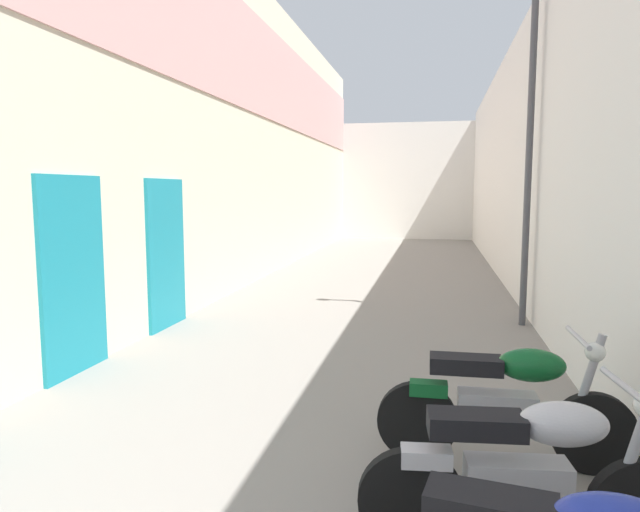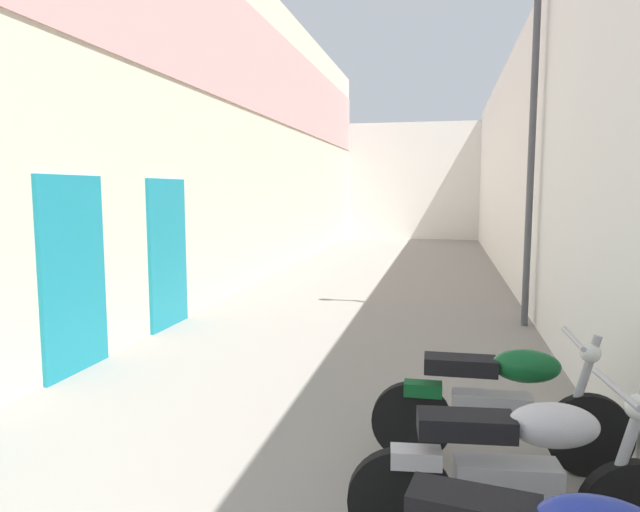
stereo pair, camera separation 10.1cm
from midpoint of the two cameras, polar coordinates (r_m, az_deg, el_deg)
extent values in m
plane|color=gray|center=(10.20, 4.96, -4.89)|extent=(40.06, 40.06, 0.00)
cube|color=beige|center=(12.69, -7.05, 12.32)|extent=(0.40, 24.06, 6.61)
cube|color=teal|center=(6.83, -23.16, -1.77)|extent=(0.06, 1.10, 2.20)
cube|color=teal|center=(8.69, -14.74, 0.25)|extent=(0.06, 1.10, 2.20)
cube|color=#DBA39E|center=(12.85, -6.21, 18.83)|extent=(0.04, 24.06, 2.11)
cube|color=silver|center=(12.04, 20.34, 8.68)|extent=(0.40, 24.06, 5.10)
cube|color=silver|center=(24.98, 9.53, 7.40)|extent=(8.39, 2.00, 4.81)
cube|color=black|center=(2.58, 16.38, -23.27)|extent=(0.55, 0.30, 0.12)
cylinder|color=black|center=(3.50, 9.00, -23.12)|extent=(0.61, 0.14, 0.60)
cube|color=#9E9EA3|center=(3.52, 19.10, -21.03)|extent=(0.58, 0.26, 0.28)
ellipsoid|color=#B7B7BC|center=(3.43, 23.22, -15.37)|extent=(0.50, 0.31, 0.24)
cube|color=black|center=(3.34, 15.32, -16.07)|extent=(0.54, 0.27, 0.12)
cylinder|color=#9E9EA3|center=(3.60, 29.09, -16.83)|extent=(0.25, 0.09, 0.77)
cylinder|color=#9E9EA3|center=(3.46, 28.33, -11.59)|extent=(0.10, 0.58, 0.04)
sphere|color=silver|center=(3.53, 30.09, -13.01)|extent=(0.14, 0.14, 0.14)
cube|color=#B7B7BC|center=(3.39, 10.52, -19.28)|extent=(0.29, 0.17, 0.10)
cylinder|color=black|center=(4.67, 26.01, -15.89)|extent=(0.60, 0.09, 0.60)
cylinder|color=black|center=(4.51, 9.85, -16.06)|extent=(0.60, 0.09, 0.60)
cube|color=#9E9EA3|center=(4.50, 17.47, -14.72)|extent=(0.56, 0.21, 0.28)
ellipsoid|color=#0F5123|center=(4.41, 20.65, -10.32)|extent=(0.49, 0.27, 0.24)
cube|color=black|center=(4.37, 14.57, -10.56)|extent=(0.52, 0.23, 0.12)
cylinder|color=#9E9EA3|center=(4.53, 25.37, -11.82)|extent=(0.25, 0.06, 0.77)
cylinder|color=#9E9EA3|center=(4.42, 24.71, -7.53)|extent=(0.05, 0.58, 0.04)
sphere|color=silver|center=(4.47, 26.16, -8.76)|extent=(0.14, 0.14, 0.14)
cube|color=#0F5123|center=(4.42, 10.98, -12.98)|extent=(0.28, 0.15, 0.10)
cylinder|color=#47474C|center=(8.97, 20.80, 9.77)|extent=(0.10, 0.10, 5.18)
camera|label=1|loc=(0.05, -89.60, 0.05)|focal=31.82mm
camera|label=2|loc=(0.05, 90.40, -0.05)|focal=31.82mm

